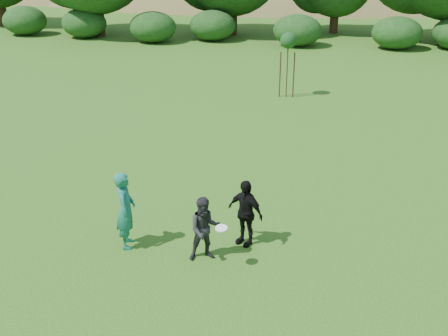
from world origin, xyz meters
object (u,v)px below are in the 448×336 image
(player_black, at_px, (245,212))
(player_grey, at_px, (205,229))
(player_teal, at_px, (126,210))
(sapling, at_px, (288,42))

(player_black, bearing_deg, player_grey, -104.74)
(player_teal, height_order, player_grey, player_teal)
(player_black, bearing_deg, sapling, 118.37)
(player_teal, relative_size, player_grey, 1.23)
(player_black, height_order, sapling, sapling)
(player_grey, distance_m, sapling, 13.77)
(player_black, xyz_separation_m, sapling, (0.05, 12.80, 1.60))
(player_teal, distance_m, player_grey, 1.96)
(player_teal, height_order, player_black, player_teal)
(player_teal, relative_size, player_black, 1.15)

